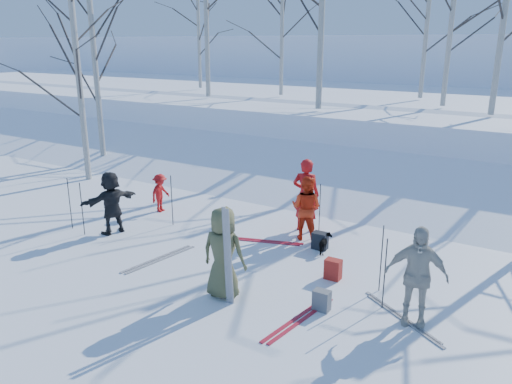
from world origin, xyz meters
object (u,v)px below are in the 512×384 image
Objects in this scene: skier_red_north at (306,195)px; backpack_grey at (322,300)px; skier_red_seated at (160,193)px; skier_cream_east at (416,276)px; backpack_dark at (320,241)px; dog at (325,244)px; skier_redor_behind at (306,208)px; skier_olive_center at (223,253)px; backpack_red at (333,269)px; skier_grey_west at (111,203)px.

skier_red_north is 4.04m from backpack_grey.
skier_red_seated is 7.92m from skier_cream_east.
skier_red_seated is 2.71× the size of backpack_dark.
skier_cream_east is 3.18m from dog.
dog is (-2.47, 1.89, -0.66)m from skier_cream_east.
skier_redor_behind reaches higher than backpack_dark.
dog is at bearing 141.06° from skier_redor_behind.
backpack_grey is at bearing -173.30° from skier_olive_center.
skier_redor_behind is at bearing 121.22° from backpack_grey.
backpack_dark is at bearing 142.49° from skier_redor_behind.
backpack_red is at bearing -107.21° from skier_red_seated.
backpack_red is at bearing 117.00° from skier_red_north.
dog reaches higher than backpack_red.
backpack_red is (1.46, 1.73, -0.67)m from skier_olive_center.
backpack_grey is (1.78, 0.49, -0.69)m from skier_olive_center.
backpack_dark is (0.59, 2.99, -0.68)m from skier_olive_center.
skier_olive_center is 1.97m from backpack_grey.
skier_redor_behind reaches higher than dog.
backpack_dark is at bearing -53.37° from dog.
skier_olive_center is 4.42m from skier_grey_west.
skier_grey_west is (-7.52, 0.27, -0.08)m from skier_cream_east.
skier_grey_west is 4.17× the size of backpack_grey.
skier_red_seated reaches higher than backpack_grey.
skier_grey_west is at bearing -174.71° from backpack_red.
backpack_dark is (-1.19, 2.50, 0.01)m from backpack_grey.
skier_red_seated is at bearing -16.73° from dog.
skier_cream_east is 4.38× the size of backpack_dark.
backpack_grey is at bearing -177.20° from skier_cream_east.
skier_red_north is at bearing -95.05° from skier_olive_center.
dog is at bearing 123.75° from skier_grey_west.
skier_red_seated reaches higher than backpack_dark.
skier_cream_east is at bearing 139.82° from skier_redor_behind.
skier_red_north reaches higher than backpack_red.
skier_red_north is 1.17× the size of skier_grey_west.
skier_red_north is 3.56× the size of dog.
skier_red_north reaches higher than skier_olive_center.
skier_grey_west is at bearing 164.11° from skier_cream_east.
skier_red_north is at bearing 120.69° from backpack_grey.
backpack_dark is (-0.21, 0.17, -0.02)m from dog.
skier_redor_behind is at bearing 129.14° from skier_cream_east.
skier_red_north is 1.44m from backpack_dark.
skier_cream_east reaches higher than backpack_dark.
backpack_red is (5.72, 0.53, -0.58)m from skier_grey_west.
backpack_dark is (4.85, 1.79, -0.59)m from skier_grey_west.
dog is (0.80, 2.82, -0.66)m from skier_olive_center.
backpack_grey is 0.95× the size of backpack_dark.
skier_grey_west is 5.34m from dog.
backpack_red is 1.05× the size of backpack_dark.
skier_redor_behind reaches higher than skier_red_seated.
skier_red_north reaches higher than skier_grey_west.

